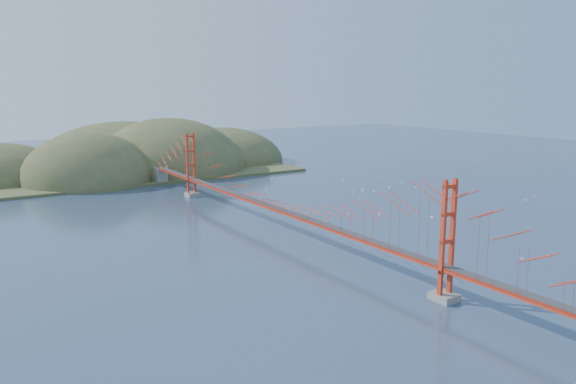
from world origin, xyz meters
TOP-DOWN VIEW (x-y plane):
  - ground at (0.00, 0.00)m, footprint 320.00×320.00m
  - bridge at (0.00, 0.18)m, footprint 2.20×94.40m
  - far_headlands at (2.21, 68.52)m, footprint 84.00×58.00m
  - sailboat_9 at (41.99, 18.98)m, footprint 0.51×0.51m
  - sailboat_15 at (22.20, 38.46)m, footprint 0.52×0.52m
  - sailboat_12 at (22.86, 38.71)m, footprint 0.52×0.44m
  - sailboat_5 at (48.30, -5.38)m, footprint 0.57×0.57m
  - sailboat_17 at (33.72, 28.15)m, footprint 0.63×0.60m
  - sailboat_6 at (17.47, -26.17)m, footprint 0.62×0.62m
  - sailboat_8 at (29.39, 16.67)m, footprint 0.66×0.61m
  - sailboat_1 at (27.30, 16.78)m, footprint 0.63×0.63m
  - sailboat_0 at (19.09, 0.29)m, footprint 0.42×0.49m
  - sailboat_7 at (30.85, 15.08)m, footprint 0.59×0.51m
  - sailboat_14 at (24.54, -5.55)m, footprint 0.48×0.55m
  - sailboat_4 at (40.96, 14.05)m, footprint 0.53×0.53m
  - sailboat_3 at (14.20, 27.11)m, footprint 0.64×0.64m
  - sailboat_11 at (52.54, -4.37)m, footprint 0.70×0.70m
  - sailboat_16 at (15.00, 3.01)m, footprint 0.64×0.64m
  - sailboat_extra_0 at (36.79, 17.12)m, footprint 0.53×0.58m

SIDE VIEW (x-z plane):
  - ground at x=0.00m, z-range 0.00..0.00m
  - far_headlands at x=2.21m, z-range -12.50..12.50m
  - sailboat_0 at x=19.09m, z-range -0.15..0.41m
  - sailboat_9 at x=41.99m, z-range -0.15..0.42m
  - sailboat_15 at x=22.20m, z-range -0.16..0.43m
  - sailboat_12 at x=22.86m, z-range -0.16..0.44m
  - sailboat_4 at x=40.96m, z-range -0.16..0.44m
  - sailboat_14 at x=24.54m, z-range -0.17..0.46m
  - sailboat_5 at x=48.30m, z-range -0.17..0.46m
  - sailboat_6 at x=17.47m, z-range -0.18..0.47m
  - sailboat_extra_0 at x=36.79m, z-range -0.18..0.47m
  - sailboat_7 at x=30.85m, z-range -0.19..0.49m
  - sailboat_3 at x=14.20m, z-range -0.19..0.49m
  - sailboat_16 at x=15.00m, z-range -0.19..0.49m
  - sailboat_1 at x=27.30m, z-range -0.20..0.50m
  - sailboat_17 at x=33.72m, z-range -0.20..0.51m
  - sailboat_11 at x=52.54m, z-range -0.21..0.52m
  - sailboat_8 at x=29.39m, z-range -0.21..0.53m
  - bridge at x=0.00m, z-range 1.01..13.01m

